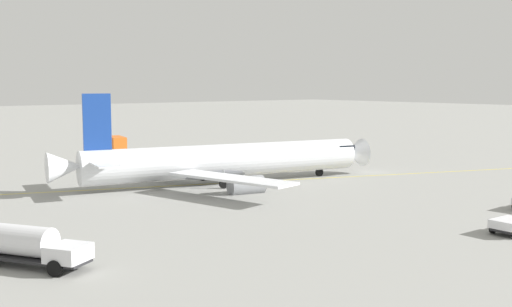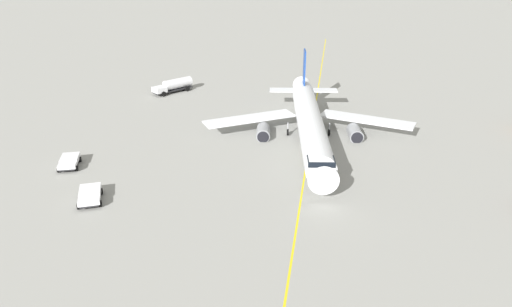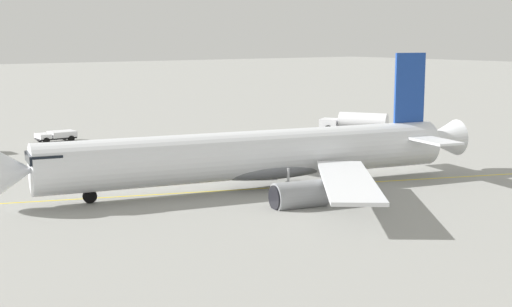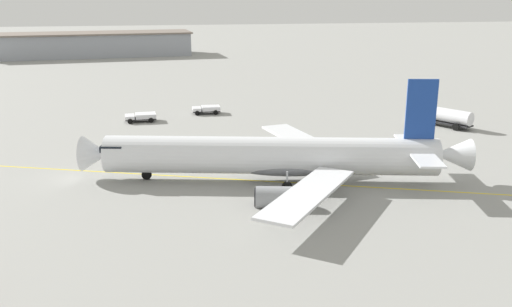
% 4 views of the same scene
% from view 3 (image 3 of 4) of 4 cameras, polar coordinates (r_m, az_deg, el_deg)
% --- Properties ---
extents(ground_plane, '(600.00, 600.00, 0.00)m').
position_cam_3_polar(ground_plane, '(60.66, -2.56, -3.05)').
color(ground_plane, gray).
extents(airliner_main, '(42.31, 34.77, 11.70)m').
position_cam_3_polar(airliner_main, '(61.58, 0.11, -0.25)').
color(airliner_main, white).
rests_on(airliner_main, ground_plane).
extents(fuel_tanker_truck, '(6.67, 8.95, 2.87)m').
position_cam_3_polar(fuel_tanker_truck, '(97.67, 7.97, 2.49)').
color(fuel_tanker_truck, '#232326').
rests_on(fuel_tanker_truck, ground_plane).
extents(pushback_tug_truck, '(4.69, 2.76, 1.30)m').
position_cam_3_polar(pushback_tug_truck, '(92.51, -15.53, 1.39)').
color(pushback_tug_truck, '#232326').
rests_on(pushback_tug_truck, ground_plane).
extents(taxiway_centreline, '(186.05, 69.55, 0.01)m').
position_cam_3_polar(taxiway_centreline, '(60.48, -5.58, -3.12)').
color(taxiway_centreline, yellow).
rests_on(taxiway_centreline, ground_plane).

